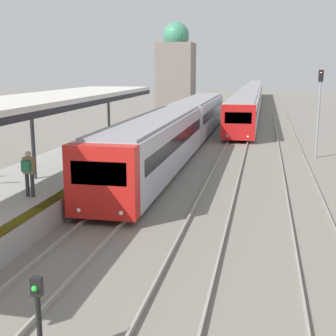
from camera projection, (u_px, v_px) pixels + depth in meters
name	position (u px, v px, depth m)	size (l,w,h in m)	color
platform_canopy	(32.00, 101.00, 18.99)	(4.00, 24.32, 3.37)	beige
person_on_platform	(29.00, 170.00, 16.68)	(0.40, 0.40, 1.66)	#2D2D33
train_near	(182.00, 125.00, 32.01)	(2.61, 33.24, 3.00)	red
train_far	(251.00, 96.00, 65.20)	(2.52, 65.14, 2.97)	red
signal_post_near	(38.00, 311.00, 8.59)	(0.20, 0.22, 1.77)	black
signal_mast_far	(319.00, 104.00, 28.41)	(0.28, 0.29, 5.37)	gray
distant_domed_building	(176.00, 73.00, 53.05)	(4.00, 4.00, 10.50)	slate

